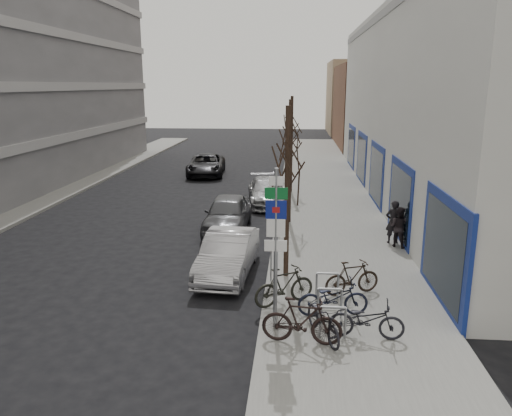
% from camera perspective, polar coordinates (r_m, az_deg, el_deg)
% --- Properties ---
extents(ground, '(120.00, 120.00, 0.00)m').
position_cam_1_polar(ground, '(13.35, -8.47, -13.41)').
color(ground, black).
rests_on(ground, ground).
extents(sidewalk_east, '(5.00, 70.00, 0.15)m').
position_cam_1_polar(sidewalk_east, '(22.42, 8.63, -1.82)').
color(sidewalk_east, slate).
rests_on(sidewalk_east, ground).
extents(brick_building_far, '(12.00, 14.00, 8.00)m').
position_cam_1_polar(brick_building_far, '(52.57, 15.98, 11.10)').
color(brick_building_far, brown).
rests_on(brick_building_far, ground).
extents(tan_building_far, '(13.00, 12.00, 9.00)m').
position_cam_1_polar(tan_building_far, '(67.41, 13.95, 12.15)').
color(tan_building_far, '#937A5B').
rests_on(tan_building_far, ground).
extents(highway_sign_pole, '(0.55, 0.10, 4.20)m').
position_cam_1_polar(highway_sign_pole, '(12.09, 2.28, -3.59)').
color(highway_sign_pole, gray).
rests_on(highway_sign_pole, ground).
extents(bike_rack, '(0.66, 2.26, 0.83)m').
position_cam_1_polar(bike_rack, '(13.33, 8.43, -10.30)').
color(bike_rack, gray).
rests_on(bike_rack, sidewalk_east).
extents(tree_near, '(1.80, 1.80, 5.50)m').
position_cam_1_polar(tree_near, '(15.17, 3.64, 6.34)').
color(tree_near, black).
rests_on(tree_near, ground).
extents(tree_mid, '(1.80, 1.80, 5.50)m').
position_cam_1_polar(tree_mid, '(21.63, 3.94, 8.60)').
color(tree_mid, black).
rests_on(tree_mid, ground).
extents(tree_far, '(1.80, 1.80, 5.50)m').
position_cam_1_polar(tree_far, '(28.11, 4.10, 9.81)').
color(tree_far, black).
rests_on(tree_far, ground).
extents(meter_front, '(0.10, 0.08, 1.27)m').
position_cam_1_polar(meter_front, '(15.45, 1.74, -5.68)').
color(meter_front, gray).
rests_on(meter_front, sidewalk_east).
extents(meter_mid, '(0.10, 0.08, 1.27)m').
position_cam_1_polar(meter_mid, '(20.71, 2.50, -0.59)').
color(meter_mid, gray).
rests_on(meter_mid, sidewalk_east).
extents(meter_back, '(0.10, 0.08, 1.27)m').
position_cam_1_polar(meter_back, '(26.07, 2.94, 2.43)').
color(meter_back, gray).
rests_on(meter_back, sidewalk_east).
extents(bike_near_left, '(1.16, 1.84, 1.08)m').
position_cam_1_polar(bike_near_left, '(12.32, 7.74, -12.24)').
color(bike_near_left, black).
rests_on(bike_near_left, sidewalk_east).
extents(bike_near_right, '(1.97, 0.79, 1.17)m').
position_cam_1_polar(bike_near_right, '(12.00, 5.26, -12.68)').
color(bike_near_right, black).
rests_on(bike_near_right, sidewalk_east).
extents(bike_mid_curb, '(1.94, 0.83, 1.15)m').
position_cam_1_polar(bike_mid_curb, '(13.45, 8.80, -9.80)').
color(bike_mid_curb, black).
rests_on(bike_mid_curb, sidewalk_east).
extents(bike_mid_inner, '(1.87, 1.41, 1.12)m').
position_cam_1_polar(bike_mid_inner, '(13.93, 3.25, -8.84)').
color(bike_mid_inner, black).
rests_on(bike_mid_inner, sidewalk_east).
extents(bike_far_curb, '(1.85, 0.71, 1.10)m').
position_cam_1_polar(bike_far_curb, '(12.49, 12.53, -12.02)').
color(bike_far_curb, black).
rests_on(bike_far_curb, sidewalk_east).
extents(bike_far_inner, '(1.78, 1.10, 1.04)m').
position_cam_1_polar(bike_far_inner, '(14.85, 10.93, -7.77)').
color(bike_far_inner, black).
rests_on(bike_far_inner, sidewalk_east).
extents(parked_car_front, '(1.77, 4.37, 1.41)m').
position_cam_1_polar(parked_car_front, '(16.42, -3.23, -5.28)').
color(parked_car_front, '#B4B3B8').
rests_on(parked_car_front, ground).
extents(parked_car_mid, '(1.83, 4.43, 1.50)m').
position_cam_1_polar(parked_car_mid, '(21.32, -3.27, -0.63)').
color(parked_car_mid, '#48494D').
rests_on(parked_car_mid, ground).
extents(parked_car_back, '(2.46, 4.84, 1.34)m').
position_cam_1_polar(parked_car_back, '(26.04, 1.28, 1.89)').
color(parked_car_back, '#96979B').
rests_on(parked_car_back, ground).
extents(lane_car, '(2.82, 5.37, 1.44)m').
position_cam_1_polar(lane_car, '(34.72, -5.71, 4.93)').
color(lane_car, black).
rests_on(lane_car, ground).
extents(pedestrian_near, '(0.65, 0.46, 1.68)m').
position_cam_1_polar(pedestrian_near, '(19.81, 15.43, -1.54)').
color(pedestrian_near, black).
rests_on(pedestrian_near, sidewalk_east).
extents(pedestrian_far, '(0.70, 0.66, 1.57)m').
position_cam_1_polar(pedestrian_far, '(19.43, 16.03, -2.05)').
color(pedestrian_far, black).
rests_on(pedestrian_far, sidewalk_east).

